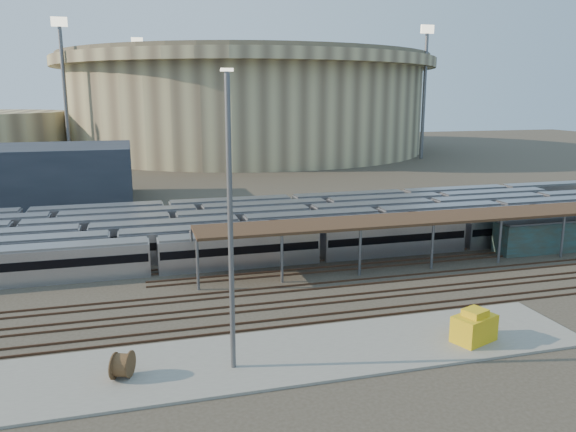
% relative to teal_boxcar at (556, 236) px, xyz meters
% --- Properties ---
extents(ground, '(420.00, 420.00, 0.00)m').
position_rel_teal_boxcar_xyz_m(ground, '(-36.33, -4.00, -1.86)').
color(ground, '#383026').
rests_on(ground, ground).
extents(apron, '(50.00, 9.00, 0.20)m').
position_rel_teal_boxcar_xyz_m(apron, '(-41.33, -19.00, -1.76)').
color(apron, gray).
rests_on(apron, ground).
extents(subway_trains, '(126.92, 23.90, 3.60)m').
position_rel_teal_boxcar_xyz_m(subway_trains, '(-32.52, 14.50, -0.06)').
color(subway_trains, '#B9B8BD').
rests_on(subway_trains, ground).
extents(inspection_shed, '(60.30, 6.00, 5.30)m').
position_rel_teal_boxcar_xyz_m(inspection_shed, '(-14.33, 0.00, 3.12)').
color(inspection_shed, '#595A5E').
rests_on(inspection_shed, ground).
extents(empty_tracks, '(170.00, 9.62, 0.18)m').
position_rel_teal_boxcar_xyz_m(empty_tracks, '(-36.33, -9.00, -1.77)').
color(empty_tracks, '#4C3323').
rests_on(empty_tracks, ground).
extents(stadium, '(124.00, 124.00, 32.50)m').
position_rel_teal_boxcar_xyz_m(stadium, '(-11.33, 136.00, 14.61)').
color(stadium, tan).
rests_on(stadium, ground).
extents(service_building, '(42.00, 20.00, 10.00)m').
position_rel_teal_boxcar_xyz_m(service_building, '(-71.33, 51.00, 3.14)').
color(service_building, '#1E232D').
rests_on(service_building, ground).
extents(floodlight_0, '(4.00, 1.00, 38.40)m').
position_rel_teal_boxcar_xyz_m(floodlight_0, '(-66.33, 106.00, 18.78)').
color(floodlight_0, '#595A5E').
rests_on(floodlight_0, ground).
extents(floodlight_2, '(4.00, 1.00, 38.40)m').
position_rel_teal_boxcar_xyz_m(floodlight_2, '(33.67, 96.00, 18.78)').
color(floodlight_2, '#595A5E').
rests_on(floodlight_2, ground).
extents(floodlight_3, '(4.00, 1.00, 38.40)m').
position_rel_teal_boxcar_xyz_m(floodlight_3, '(-46.33, 156.00, 18.78)').
color(floodlight_3, '#595A5E').
rests_on(floodlight_3, ground).
extents(teal_boxcar, '(16.01, 3.26, 3.73)m').
position_rel_teal_boxcar_xyz_m(teal_boxcar, '(0.00, 0.00, 0.00)').
color(teal_boxcar, '#214F52').
rests_on(teal_boxcar, ground).
extents(cable_reel_east, '(1.64, 2.10, 1.85)m').
position_rel_teal_boxcar_xyz_m(cable_reel_east, '(-51.31, -19.44, -0.74)').
color(cable_reel_east, brown).
rests_on(cable_reel_east, apron).
extents(yard_light_pole, '(0.81, 0.36, 20.36)m').
position_rel_teal_boxcar_xyz_m(yard_light_pole, '(-43.84, -19.89, 8.60)').
color(yard_light_pole, '#595A5E').
rests_on(yard_light_pole, apron).
extents(yellow_equipment, '(3.83, 3.10, 2.07)m').
position_rel_teal_boxcar_xyz_m(yellow_equipment, '(-25.12, -20.64, -0.63)').
color(yellow_equipment, gold).
rests_on(yellow_equipment, apron).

